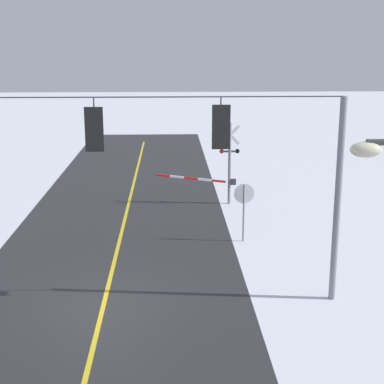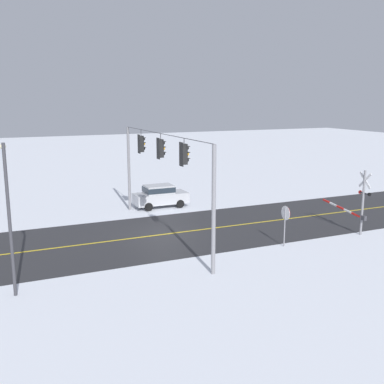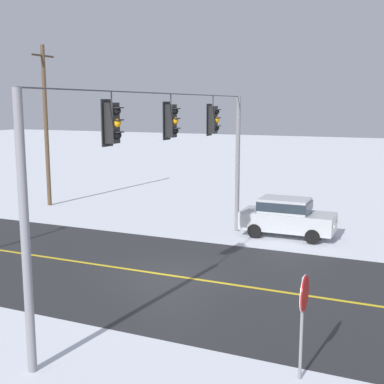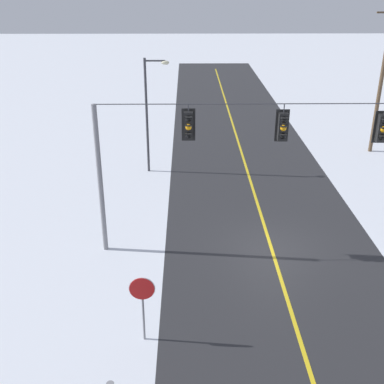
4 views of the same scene
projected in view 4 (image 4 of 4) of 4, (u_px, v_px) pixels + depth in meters
ground_plane at (271, 248)px, 20.35m from camera, size 160.00×160.00×0.00m
road_asphalt at (253, 190)px, 25.80m from camera, size 9.00×80.00×0.01m
lane_centre_line at (253, 190)px, 25.80m from camera, size 0.14×72.00×0.01m
signal_span at (281, 153)px, 18.57m from camera, size 14.20×0.47×6.22m
stop_sign at (142, 295)px, 14.54m from camera, size 0.80×0.09×2.35m
streetlamp_near at (150, 105)px, 26.67m from camera, size 1.39×0.28×6.50m
utility_pole at (382, 79)px, 29.49m from camera, size 1.80×0.24×9.14m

